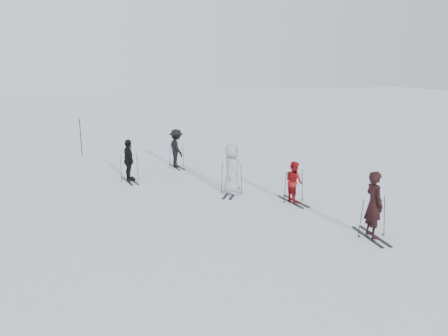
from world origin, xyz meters
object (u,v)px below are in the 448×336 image
skier_uphill_left (129,161)px  piste_marker (81,137)px  skier_grey (232,169)px  skier_near_dark (374,205)px  skier_uphill_far (176,149)px  skier_red (294,182)px

skier_uphill_left → piste_marker: size_ratio=0.88×
skier_grey → skier_uphill_left: 4.82m
skier_uphill_left → piste_marker: (-1.71, 6.41, 0.12)m
skier_near_dark → piste_marker: size_ratio=0.97×
skier_uphill_left → piste_marker: bearing=6.7°
skier_near_dark → piste_marker: piste_marker is taller
skier_near_dark → skier_grey: bearing=29.7°
skier_near_dark → skier_uphill_far: (-3.26, 10.70, -0.06)m
skier_near_dark → skier_red: skier_near_dark is taller
skier_grey → piste_marker: bearing=62.8°
skier_uphill_left → skier_uphill_far: size_ratio=0.97×
skier_uphill_left → skier_near_dark: bearing=-154.9°
skier_near_dark → skier_uphill_far: 11.18m
skier_near_dark → piste_marker: bearing=33.4°
skier_red → skier_uphill_left: size_ratio=0.84×
skier_red → skier_uphill_left: (-5.31, 5.10, 0.15)m
skier_uphill_left → skier_uphill_far: bearing=-63.3°
skier_near_dark → skier_red: (-0.54, 3.80, -0.24)m
skier_red → piste_marker: (-7.02, 11.51, 0.27)m
skier_near_dark → skier_grey: size_ratio=1.01×
skier_near_dark → skier_grey: skier_near_dark is taller
skier_near_dark → skier_uphill_left: bearing=40.4°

